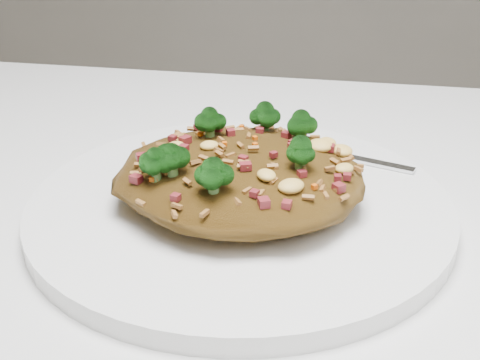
% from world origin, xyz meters
% --- Properties ---
extents(plate, '(0.30, 0.30, 0.01)m').
position_xyz_m(plate, '(0.09, 0.08, 0.76)').
color(plate, white).
rests_on(plate, dining_table).
extents(fried_rice, '(0.17, 0.16, 0.06)m').
position_xyz_m(fried_rice, '(0.09, 0.08, 0.79)').
color(fried_rice, brown).
rests_on(fried_rice, plate).
extents(fork, '(0.16, 0.06, 0.00)m').
position_xyz_m(fork, '(0.15, 0.16, 0.77)').
color(fork, silver).
rests_on(fork, plate).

